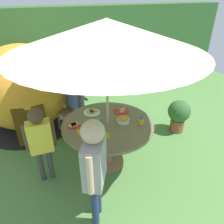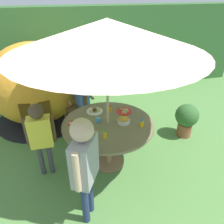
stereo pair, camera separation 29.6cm
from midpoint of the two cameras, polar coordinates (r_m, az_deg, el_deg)
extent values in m
cube|color=#548442|center=(3.57, 1.47, -13.40)|extent=(10.00, 10.00, 0.02)
cube|color=#33602D|center=(5.80, -7.74, 15.90)|extent=(9.00, 0.70, 2.10)
cylinder|color=#93704C|center=(3.55, 1.48, -13.11)|extent=(0.49, 0.49, 0.03)
cylinder|color=#93704C|center=(3.32, 1.55, -8.77)|extent=(0.11, 0.11, 0.72)
cylinder|color=#75664C|center=(3.10, 1.65, -3.33)|extent=(1.33, 1.33, 0.03)
cylinder|color=#B7AD8C|center=(2.93, 1.74, 2.27)|extent=(0.04, 0.04, 2.16)
cone|color=beige|center=(2.63, 2.06, 19.62)|extent=(2.42, 2.42, 0.38)
cylinder|color=brown|center=(4.02, -8.35, -3.77)|extent=(0.04, 0.04, 0.45)
cylinder|color=brown|center=(4.17, -2.82, -2.12)|extent=(0.04, 0.04, 0.45)
cylinder|color=brown|center=(4.34, -10.38, -1.25)|extent=(0.04, 0.04, 0.45)
cylinder|color=brown|center=(4.47, -5.18, 0.21)|extent=(0.04, 0.04, 0.45)
cube|color=brown|center=(4.12, -6.87, 1.21)|extent=(0.57, 0.54, 0.04)
cube|color=brown|center=(4.15, -8.24, 5.94)|extent=(0.47, 0.16, 0.56)
cube|color=brown|center=(3.95, -9.95, 3.19)|extent=(0.14, 0.43, 0.03)
cube|color=brown|center=(4.10, -4.27, 4.62)|extent=(0.14, 0.43, 0.03)
ellipsoid|color=orange|center=(4.51, -17.96, 7.23)|extent=(1.80, 1.76, 1.60)
cylinder|color=black|center=(4.86, -16.51, -1.43)|extent=(1.84, 1.84, 0.01)
cube|color=#4B310D|center=(3.90, -17.21, -2.32)|extent=(0.50, 0.03, 0.72)
cylinder|color=brown|center=(4.33, 20.56, -4.40)|extent=(0.26, 0.26, 0.26)
sphere|color=#33602D|center=(4.18, 21.31, -0.89)|extent=(0.42, 0.42, 0.42)
cylinder|color=brown|center=(4.19, -5.96, -1.17)|extent=(0.08, 0.08, 0.56)
cylinder|color=brown|center=(4.08, -5.21, -2.06)|extent=(0.08, 0.08, 0.56)
cube|color=#4C72C6|center=(3.89, -5.96, 4.90)|extent=(0.25, 0.36, 0.47)
cylinder|color=#4C3828|center=(4.04, -7.00, 6.17)|extent=(0.06, 0.06, 0.43)
cylinder|color=#4C3828|center=(3.73, -4.88, 4.20)|extent=(0.06, 0.06, 0.43)
sphere|color=#4C3828|center=(3.76, -6.24, 9.65)|extent=(0.21, 0.21, 0.21)
cylinder|color=#3F3F47|center=(3.33, -15.91, -12.27)|extent=(0.07, 0.07, 0.53)
cylinder|color=#3F3F47|center=(3.32, -13.63, -12.03)|extent=(0.07, 0.07, 0.53)
cube|color=yellow|center=(3.02, -15.96, -5.22)|extent=(0.31, 0.18, 0.45)
cylinder|color=#4C3828|center=(3.03, -19.28, -5.23)|extent=(0.06, 0.06, 0.40)
cylinder|color=#4C3828|center=(3.00, -12.73, -4.50)|extent=(0.06, 0.06, 0.40)
sphere|color=#4C3828|center=(2.85, -16.86, 0.12)|extent=(0.20, 0.20, 0.20)
cylinder|color=navy|center=(2.66, -3.72, -23.21)|extent=(0.09, 0.09, 0.63)
cylinder|color=navy|center=(2.75, -2.71, -20.74)|extent=(0.09, 0.09, 0.63)
cube|color=#99999E|center=(2.27, -3.62, -12.91)|extent=(0.35, 0.42, 0.53)
cylinder|color=#D8B293|center=(2.12, -5.30, -15.97)|extent=(0.07, 0.07, 0.48)
cylinder|color=#D8B293|center=(2.40, -2.21, -9.27)|extent=(0.07, 0.07, 0.48)
sphere|color=#D8B293|center=(2.03, -3.96, -4.94)|extent=(0.24, 0.24, 0.24)
cylinder|color=white|center=(3.10, 5.87, -2.54)|extent=(0.18, 0.18, 0.05)
ellipsoid|color=gold|center=(3.08, 5.91, -1.87)|extent=(0.15, 0.15, 0.04)
cylinder|color=red|center=(3.11, -7.36, -3.04)|extent=(0.18, 0.18, 0.01)
cube|color=tan|center=(3.11, -6.78, -2.65)|extent=(0.09, 0.09, 0.02)
cube|color=#9E7547|center=(3.11, -7.52, -2.60)|extent=(0.09, 0.09, 0.02)
cube|color=tan|center=(3.09, -7.96, -2.95)|extent=(0.10, 0.10, 0.02)
cube|color=#9E7547|center=(3.08, -7.28, -2.97)|extent=(0.08, 0.08, 0.02)
cylinder|color=white|center=(3.38, -2.21, 0.13)|extent=(0.26, 0.26, 0.01)
cube|color=tan|center=(3.39, -1.43, 0.57)|extent=(0.10, 0.10, 0.02)
cube|color=#9E7547|center=(3.42, -2.37, 0.80)|extent=(0.09, 0.09, 0.02)
cube|color=tan|center=(3.36, -2.72, 0.25)|extent=(0.10, 0.10, 0.02)
cube|color=#9E7547|center=(3.35, -2.11, 0.18)|extent=(0.07, 0.07, 0.02)
cylinder|color=red|center=(3.39, 5.70, 0.14)|extent=(0.25, 0.25, 0.01)
cube|color=tan|center=(3.39, 6.16, 0.41)|extent=(0.08, 0.08, 0.02)
cube|color=#9E7547|center=(3.41, 5.01, 0.66)|extent=(0.09, 0.09, 0.02)
cube|color=tan|center=(3.34, 5.82, -0.04)|extent=(0.09, 0.09, 0.02)
cylinder|color=yellow|center=(3.35, 2.13, 0.77)|extent=(0.05, 0.05, 0.10)
cylinder|color=red|center=(3.32, 2.15, 1.67)|extent=(0.03, 0.03, 0.02)
cylinder|color=yellow|center=(2.88, -6.23, -4.78)|extent=(0.05, 0.05, 0.11)
cylinder|color=red|center=(2.85, -6.30, -3.76)|extent=(0.03, 0.03, 0.02)
cylinder|color=yellow|center=(2.79, -4.42, -6.04)|extent=(0.06, 0.06, 0.10)
cylinder|color=blue|center=(2.75, -4.47, -5.03)|extent=(0.04, 0.04, 0.02)
cylinder|color=yellow|center=(3.05, 10.68, -3.13)|extent=(0.06, 0.06, 0.09)
cylinder|color=blue|center=(3.02, 10.77, -2.26)|extent=(0.04, 0.04, 0.02)
cylinder|color=yellow|center=(2.78, 1.15, -6.15)|extent=(0.05, 0.05, 0.09)
cylinder|color=green|center=(2.75, 1.16, -5.23)|extent=(0.04, 0.04, 0.02)
cylinder|color=#4C99D8|center=(3.10, -1.00, -2.22)|extent=(0.07, 0.07, 0.07)
cylinder|color=#4C99D8|center=(2.61, -1.43, -9.48)|extent=(0.06, 0.06, 0.06)
camera|label=1|loc=(0.15, -87.14, 1.65)|focal=34.28mm
camera|label=2|loc=(0.15, 92.86, -1.65)|focal=34.28mm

